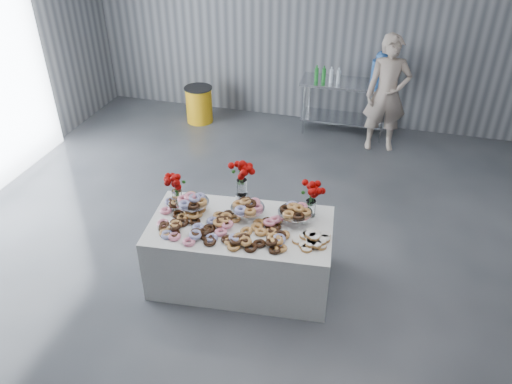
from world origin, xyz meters
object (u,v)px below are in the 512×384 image
at_px(prep_table, 345,98).
at_px(person, 387,94).
at_px(display_table, 241,253).
at_px(water_jug, 380,70).
at_px(trash_barrel, 199,104).

distance_m(prep_table, person, 0.83).
xyz_separation_m(display_table, water_jug, (1.11, 3.99, 0.77)).
bearing_deg(trash_barrel, display_table, -62.84).
height_order(person, trash_barrel, person).
bearing_deg(water_jug, display_table, -105.58).
bearing_deg(water_jug, person, -68.68).
xyz_separation_m(prep_table, trash_barrel, (-2.53, -0.26, -0.30)).
xyz_separation_m(water_jug, trash_barrel, (-3.03, -0.26, -0.83)).
bearing_deg(display_table, trash_barrel, 117.16).
bearing_deg(prep_table, water_jug, -0.00).
distance_m(prep_table, trash_barrel, 2.56).
xyz_separation_m(prep_table, person, (0.66, -0.41, 0.30)).
relative_size(prep_table, person, 0.82).
bearing_deg(prep_table, person, -31.71).
height_order(water_jug, person, person).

